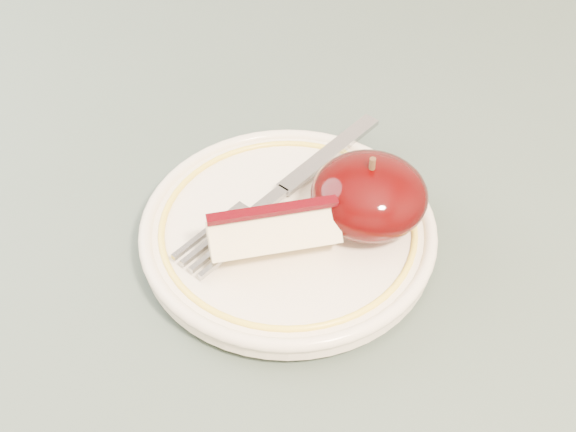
# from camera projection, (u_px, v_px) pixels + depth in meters

# --- Properties ---
(table) EXTENTS (0.90, 0.90, 0.75)m
(table) POSITION_uv_depth(u_px,v_px,m) (174.00, 394.00, 0.55)
(table) COLOR brown
(table) RESTS_ON ground
(plate) EXTENTS (0.19, 0.19, 0.02)m
(plate) POSITION_uv_depth(u_px,v_px,m) (288.00, 231.00, 0.52)
(plate) COLOR beige
(plate) RESTS_ON table
(apple_half) EXTENTS (0.07, 0.07, 0.05)m
(apple_half) POSITION_uv_depth(u_px,v_px,m) (369.00, 195.00, 0.51)
(apple_half) COLOR black
(apple_half) RESTS_ON plate
(apple_wedge) EXTENTS (0.09, 0.06, 0.04)m
(apple_wedge) POSITION_uv_depth(u_px,v_px,m) (273.00, 231.00, 0.49)
(apple_wedge) COLOR beige
(apple_wedge) RESTS_ON plate
(fork) EXTENTS (0.12, 0.17, 0.00)m
(fork) POSITION_uv_depth(u_px,v_px,m) (282.00, 191.00, 0.54)
(fork) COLOR gray
(fork) RESTS_ON plate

